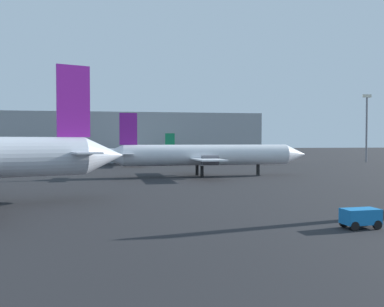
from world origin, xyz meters
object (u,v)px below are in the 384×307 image
airplane_far_left (206,155)px  light_mast_right (367,124)px  airplane_far_right (130,153)px  baggage_cart (360,217)px

airplane_far_left → light_mast_right: (52.26, 37.74, 6.92)m
airplane_far_left → airplane_far_right: 35.76m
airplane_far_left → baggage_cart: bearing=-90.2°
baggage_cart → light_mast_right: size_ratio=0.14×
airplane_far_right → light_mast_right: light_mast_right is taller
light_mast_right → baggage_cart: bearing=-122.6°
baggage_cart → light_mast_right: 94.15m
light_mast_right → airplane_far_left: bearing=-144.2°
airplane_far_left → baggage_cart: airplane_far_left is taller
light_mast_right → airplane_far_right: bearing=-176.6°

